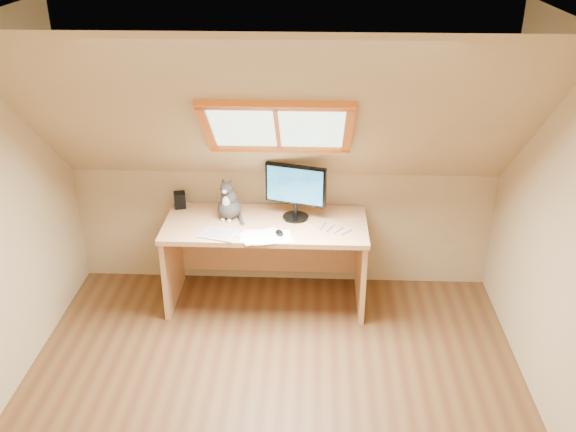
{
  "coord_description": "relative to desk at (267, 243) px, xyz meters",
  "views": [
    {
      "loc": [
        0.26,
        -3.12,
        2.98
      ],
      "look_at": [
        0.07,
        1.0,
        0.97
      ],
      "focal_mm": 40.0,
      "sensor_mm": 36.0,
      "label": 1
    }
  ],
  "objects": [
    {
      "name": "ground",
      "position": [
        0.12,
        -1.45,
        -0.51
      ],
      "size": [
        3.5,
        3.5,
        0.0
      ],
      "primitive_type": "plane",
      "color": "brown",
      "rests_on": "ground"
    },
    {
      "name": "desk",
      "position": [
        0.0,
        0.0,
        0.0
      ],
      "size": [
        1.6,
        0.7,
        0.73
      ],
      "color": "tan",
      "rests_on": "ground"
    },
    {
      "name": "cat",
      "position": [
        -0.29,
        0.01,
        0.35
      ],
      "size": [
        0.24,
        0.27,
        0.35
      ],
      "color": "#3D3835",
      "rests_on": "desk"
    },
    {
      "name": "cables",
      "position": [
        0.45,
        -0.19,
        0.23
      ],
      "size": [
        0.51,
        0.26,
        0.01
      ],
      "color": "silver",
      "rests_on": "desk"
    },
    {
      "name": "papers",
      "position": [
        -0.03,
        -0.33,
        0.23
      ],
      "size": [
        0.35,
        0.3,
        0.01
      ],
      "color": "white",
      "rests_on": "desk"
    },
    {
      "name": "room_shell",
      "position": [
        0.12,
        -1.54,
        0.93
      ],
      "size": [
        3.52,
        3.52,
        2.41
      ],
      "color": "tan",
      "rests_on": "ground"
    },
    {
      "name": "desk_speaker",
      "position": [
        -0.73,
        0.18,
        0.29
      ],
      "size": [
        0.11,
        0.11,
        0.13
      ],
      "primitive_type": "cube",
      "rotation": [
        0.0,
        0.0,
        0.26
      ],
      "color": "black",
      "rests_on": "desk"
    },
    {
      "name": "graphics_tablet",
      "position": [
        -0.33,
        -0.29,
        0.23
      ],
      "size": [
        0.32,
        0.27,
        0.01
      ],
      "primitive_type": "cube",
      "rotation": [
        0.0,
        0.0,
        -0.29
      ],
      "color": "#B2B2B7",
      "rests_on": "desk"
    },
    {
      "name": "mouse",
      "position": [
        0.12,
        -0.27,
        0.24
      ],
      "size": [
        0.08,
        0.11,
        0.03
      ],
      "primitive_type": "ellipsoid",
      "rotation": [
        0.0,
        0.0,
        0.31
      ],
      "color": "black",
      "rests_on": "desk"
    },
    {
      "name": "monitor",
      "position": [
        0.23,
        0.02,
        0.48
      ],
      "size": [
        0.48,
        0.21,
        0.45
      ],
      "color": "black",
      "rests_on": "desk"
    }
  ]
}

